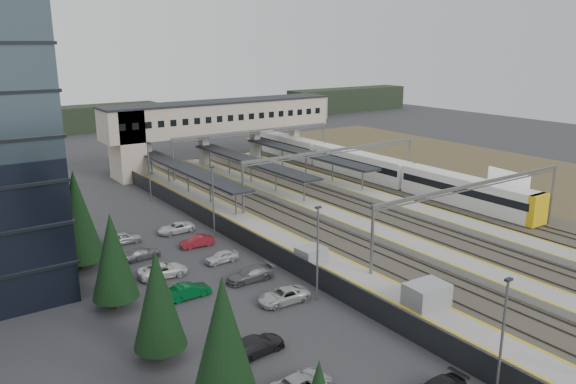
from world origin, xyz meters
TOP-DOWN VIEW (x-y plane):
  - ground at (0.00, 0.00)m, footprint 220.00×220.00m
  - conifer_row at (-22.00, -3.86)m, footprint 4.42×49.82m
  - car_park at (-13.59, -6.82)m, footprint 10.69×44.62m
  - lampposts at (-8.00, 1.25)m, footprint 0.50×53.25m
  - fence at (-6.50, 5.00)m, footprint 0.08×90.00m
  - relay_cabin_near at (-2.74, -14.99)m, footprint 3.34×2.53m
  - relay_cabin_far at (-4.57, -2.70)m, footprint 2.60×2.23m
  - rail_corridor at (9.34, 5.00)m, footprint 34.00×90.00m
  - canopies at (7.00, 27.00)m, footprint 23.10×30.00m
  - footbridge at (7.70, 42.00)m, footprint 40.40×6.40m
  - gantries at (12.00, 3.00)m, footprint 28.40×62.28m
  - train at (24.00, 22.19)m, footprint 2.92×60.97m
  - billboard at (26.13, -2.18)m, footprint 0.91×6.27m
  - scrub_east at (45.00, 5.00)m, footprint 34.00×120.00m
  - treeline_far at (23.81, 92.28)m, footprint 170.00×19.00m

SIDE VIEW (x-z plane):
  - ground at x=0.00m, z-range 0.00..0.00m
  - scrub_east at x=45.00m, z-range 0.00..0.06m
  - rail_corridor at x=9.34m, z-range -0.17..0.75m
  - car_park at x=-13.59m, z-range -0.03..1.26m
  - fence at x=-6.50m, z-range 0.00..2.00m
  - relay_cabin_far at x=-4.57m, z-range 0.00..2.25m
  - relay_cabin_near at x=-2.74m, z-range 0.00..2.68m
  - train at x=24.00m, z-range 0.25..3.93m
  - treeline_far at x=23.81m, z-range -0.55..6.45m
  - billboard at x=26.13m, z-range 0.95..6.36m
  - canopies at x=7.00m, z-range 2.28..5.56m
  - lampposts at x=-8.00m, z-range 0.30..8.37m
  - conifer_row at x=-22.00m, z-range 0.09..9.59m
  - gantries at x=12.00m, z-range 2.41..9.58m
  - footbridge at x=7.70m, z-range 2.33..13.53m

